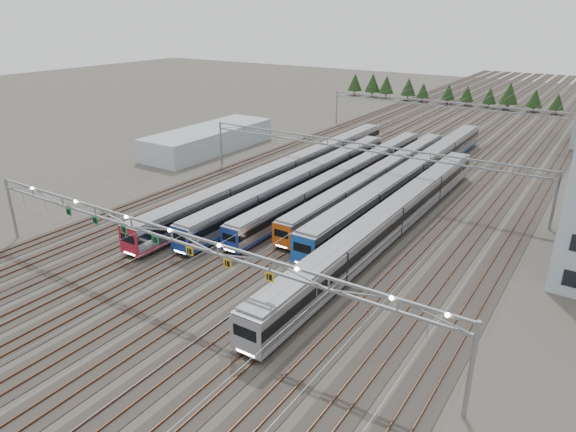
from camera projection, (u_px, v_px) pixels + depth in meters
The scene contains 13 objects.
ground at pixel (178, 302), 50.80m from camera, with size 400.00×400.00×0.00m, color #47423A.
track_bed at pixel (464, 119), 127.79m from camera, with size 54.00×260.00×5.42m.
train_a at pixel (288, 171), 84.34m from camera, with size 3.06×66.69×3.99m.
train_b at pixel (302, 181), 79.89m from camera, with size 2.88×53.91×3.75m.
train_c at pixel (345, 177), 82.26m from camera, with size 2.67×58.70×3.48m.
train_d at pixel (378, 177), 82.01m from camera, with size 2.71×55.54×3.52m.
train_e at pixel (413, 174), 82.50m from camera, with size 3.10×68.13×4.05m.
train_f at pixel (391, 220), 64.62m from camera, with size 3.17×60.05×4.14m.
gantry_near at pixel (171, 238), 48.07m from camera, with size 56.36×0.61×8.08m.
gantry_mid at pixel (359, 152), 79.42m from camera, with size 56.36×0.36×8.00m.
gantry_far at pixel (448, 109), 114.32m from camera, with size 56.36×0.36×8.00m.
west_shed at pixel (209, 139), 104.97m from camera, with size 10.00×30.00×4.49m, color #A2B7C2.
treeline at pixel (501, 94), 147.45m from camera, with size 100.10×5.60×7.02m.
Camera 1 is at (33.17, -30.74, 26.97)m, focal length 32.00 mm.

